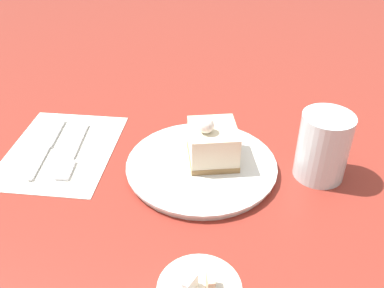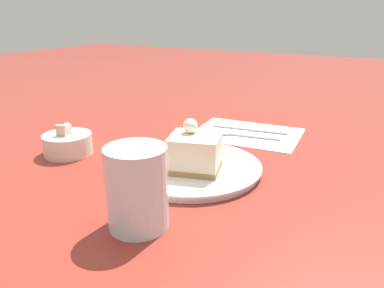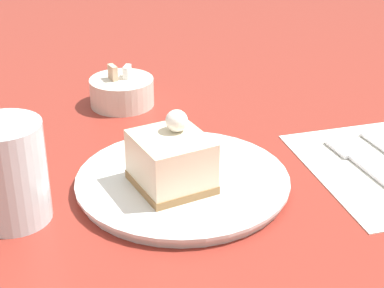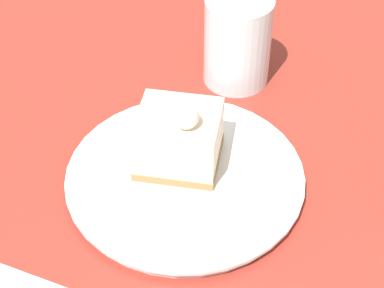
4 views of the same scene
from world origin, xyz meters
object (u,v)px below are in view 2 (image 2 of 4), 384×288
object	(u,v)px
knife	(257,130)
sugar_bowl	(68,144)
plate	(192,167)
fork	(237,134)
cake_slice	(195,152)
drinking_glass	(137,188)

from	to	relation	value
knife	sugar_bowl	distance (m)	0.43
plate	fork	size ratio (longest dim) A/B	1.48
sugar_bowl	knife	bearing A→B (deg)	-40.88
cake_slice	sugar_bowl	size ratio (longest dim) A/B	1.09
fork	knife	distance (m)	0.06
knife	drinking_glass	bearing A→B (deg)	171.54
fork	drinking_glass	size ratio (longest dim) A/B	1.51
sugar_bowl	drinking_glass	bearing A→B (deg)	-117.21
plate	drinking_glass	xyz separation A→B (m)	(-0.19, -0.03, 0.05)
cake_slice	sugar_bowl	distance (m)	0.27
plate	fork	bearing A→B (deg)	1.81
sugar_bowl	fork	bearing A→B (deg)	-43.22
cake_slice	plate	bearing A→B (deg)	25.86
cake_slice	drinking_glass	xyz separation A→B (m)	(-0.17, -0.01, 0.01)
cake_slice	fork	xyz separation A→B (m)	(0.24, 0.02, -0.04)
cake_slice	fork	world-z (taller)	cake_slice
fork	knife	bearing A→B (deg)	-35.97
knife	drinking_glass	world-z (taller)	drinking_glass
plate	knife	size ratio (longest dim) A/B	1.37
plate	fork	world-z (taller)	plate
plate	sugar_bowl	distance (m)	0.26
fork	plate	bearing A→B (deg)	172.87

